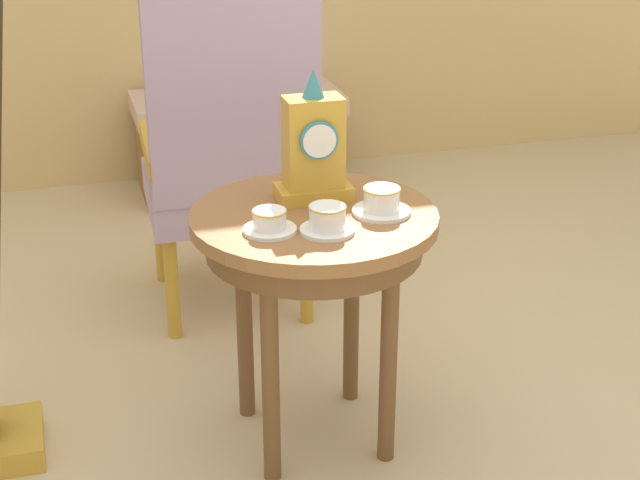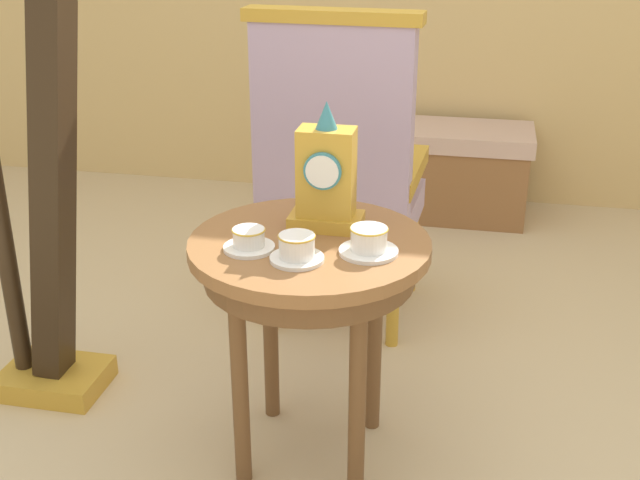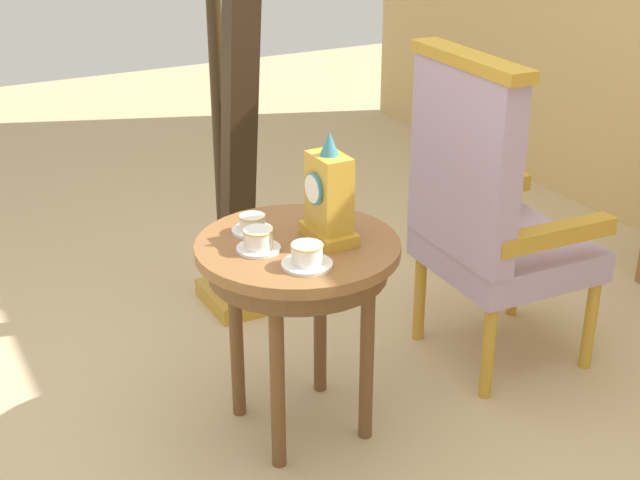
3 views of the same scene
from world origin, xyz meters
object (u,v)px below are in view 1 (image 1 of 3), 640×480
Objects in this scene: side_table at (313,244)px; mantel_clock at (314,148)px; teacup_left at (270,222)px; window_bench at (239,142)px; teacup_right at (327,220)px; armchair at (230,147)px; teacup_center at (382,202)px.

mantel_clock reaches higher than side_table.
teacup_left is 0.14× the size of window_bench.
mantel_clock reaches higher than teacup_right.
mantel_clock is at bearing 82.68° from teacup_right.
teacup_right reaches higher than teacup_left.
teacup_left is 0.86m from armchair.
teacup_center is 0.22m from mantel_clock.
side_table is 0.76m from armchair.
side_table is at bearing 34.94° from teacup_left.
teacup_left is 0.97× the size of teacup_right.
side_table is 0.72× the size of window_bench.
armchair is at bearing 93.72° from teacup_right.
teacup_center is at bearing 7.34° from teacup_left.
mantel_clock is at bearing 133.32° from teacup_center.
armchair is at bearing 94.58° from side_table.
side_table is 4.50× the size of teacup_center.
teacup_left is at bearing -131.42° from mantel_clock.
teacup_left is 0.26m from mantel_clock.
armchair is 1.27m from window_bench.
armchair is (-0.09, 0.67, -0.20)m from mantel_clock.
teacup_right is 0.11× the size of armchair.
teacup_right is at bearing -16.69° from teacup_left.
armchair reaches higher than teacup_center.
mantel_clock is 0.29× the size of armchair.
armchair is (-0.06, 0.89, -0.09)m from teacup_right.
armchair is at bearing 85.17° from teacup_left.
teacup_right is 2.14m from window_bench.
window_bench is (0.26, 1.19, -0.37)m from armchair.
window_bench is (0.04, 2.00, -0.46)m from teacup_center.
armchair is (-0.22, 0.81, -0.09)m from teacup_center.
teacup_left is at bearing -99.23° from window_bench.
armchair reaches higher than side_table.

